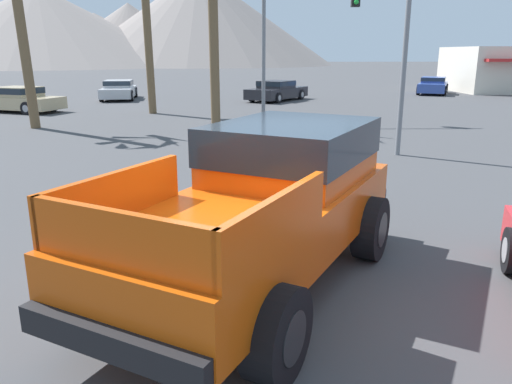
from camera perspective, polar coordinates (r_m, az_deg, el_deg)
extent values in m
plane|color=#424244|center=(6.48, 1.53, -9.87)|extent=(320.00, 320.00, 0.00)
cube|color=#CC4C0C|center=(5.96, 0.22, -3.53)|extent=(4.03, 5.22, 0.66)
cube|color=#CC4C0C|center=(6.64, 4.14, 4.73)|extent=(2.56, 2.73, 0.75)
cube|color=#1E2833|center=(6.62, 4.16, 5.88)|extent=(2.62, 2.79, 0.48)
cube|color=#CC4C0C|center=(5.22, -15.73, -0.37)|extent=(1.02, 1.76, 0.48)
cube|color=#CC4C0C|center=(4.23, 2.52, -3.50)|extent=(1.02, 1.76, 0.48)
cube|color=#CC4C0C|center=(3.97, -15.41, -5.37)|extent=(1.62, 0.94, 0.48)
cube|color=black|center=(8.24, 8.26, 0.21)|extent=(1.69, 1.03, 0.24)
cube|color=black|center=(4.19, -16.41, -16.20)|extent=(1.69, 1.03, 0.24)
cylinder|color=black|center=(7.80, -1.00, -1.89)|extent=(0.71, 0.93, 0.88)
cylinder|color=#232326|center=(7.80, -1.00, -1.89)|extent=(0.54, 0.59, 0.49)
cylinder|color=black|center=(7.12, 12.95, -4.02)|extent=(0.71, 0.93, 0.88)
cylinder|color=#232326|center=(7.12, 12.95, -4.02)|extent=(0.54, 0.59, 0.49)
cylinder|color=black|center=(5.50, -16.61, -10.33)|extent=(0.71, 0.93, 0.88)
cylinder|color=#232326|center=(5.50, -16.61, -10.33)|extent=(0.54, 0.59, 0.49)
cylinder|color=black|center=(4.49, 2.42, -15.87)|extent=(0.71, 0.93, 0.88)
cylinder|color=#232326|center=(4.49, 2.42, -15.87)|extent=(0.54, 0.59, 0.49)
cube|color=#232328|center=(30.70, 2.42, 11.26)|extent=(4.08, 4.83, 0.59)
cube|color=#232328|center=(30.56, 2.32, 12.20)|extent=(2.42, 2.50, 0.42)
cube|color=#1E2833|center=(30.56, 2.33, 12.29)|extent=(2.47, 2.55, 0.25)
cylinder|color=black|center=(32.38, 2.32, 11.21)|extent=(0.52, 0.62, 0.60)
cylinder|color=#9E9EA3|center=(32.38, 2.32, 11.21)|extent=(0.38, 0.40, 0.33)
cylinder|color=black|center=(31.52, 5.16, 11.04)|extent=(0.52, 0.62, 0.60)
cylinder|color=#9E9EA3|center=(31.52, 5.16, 11.04)|extent=(0.38, 0.40, 0.33)
cylinder|color=black|center=(29.97, -0.46, 10.87)|extent=(0.52, 0.62, 0.60)
cylinder|color=#9E9EA3|center=(29.97, -0.46, 10.87)|extent=(0.38, 0.40, 0.33)
cylinder|color=black|center=(29.04, 2.53, 10.70)|extent=(0.52, 0.62, 0.60)
cylinder|color=#9E9EA3|center=(29.04, 2.53, 10.70)|extent=(0.38, 0.40, 0.33)
cube|color=#B7BABF|center=(32.58, -15.39, 10.97)|extent=(2.30, 4.61, 0.55)
cube|color=#B7BABF|center=(32.66, -15.43, 11.85)|extent=(1.79, 2.03, 0.43)
cube|color=#1E2833|center=(32.66, -15.44, 11.94)|extent=(1.83, 2.07, 0.26)
cylinder|color=black|center=(31.13, -14.08, 10.63)|extent=(0.29, 0.67, 0.65)
cylinder|color=#9E9EA3|center=(31.13, -14.08, 10.63)|extent=(0.27, 0.38, 0.36)
cylinder|color=black|center=(31.36, -17.28, 10.43)|extent=(0.29, 0.67, 0.65)
cylinder|color=#9E9EA3|center=(31.36, -17.28, 10.43)|extent=(0.27, 0.38, 0.36)
cylinder|color=black|center=(33.86, -13.61, 11.03)|extent=(0.29, 0.67, 0.65)
cylinder|color=#9E9EA3|center=(33.86, -13.61, 11.03)|extent=(0.27, 0.38, 0.36)
cylinder|color=black|center=(34.07, -16.56, 10.85)|extent=(0.29, 0.67, 0.65)
cylinder|color=#9E9EA3|center=(34.07, -16.56, 10.85)|extent=(0.27, 0.38, 0.36)
cube|color=#334C9E|center=(37.79, 19.56, 11.24)|extent=(3.39, 4.76, 0.59)
cube|color=#334C9E|center=(37.87, 19.63, 11.98)|extent=(2.16, 2.32, 0.39)
cube|color=#1E2833|center=(37.87, 19.64, 12.05)|extent=(2.21, 2.37, 0.23)
cylinder|color=black|center=(36.39, 20.74, 10.76)|extent=(0.46, 0.69, 0.66)
cylinder|color=#9E9EA3|center=(36.39, 20.74, 10.76)|extent=(0.36, 0.42, 0.36)
cylinder|color=black|center=(36.49, 18.06, 11.01)|extent=(0.46, 0.69, 0.66)
cylinder|color=#9E9EA3|center=(36.49, 18.06, 11.01)|extent=(0.36, 0.42, 0.36)
cylinder|color=black|center=(39.13, 20.91, 11.02)|extent=(0.46, 0.69, 0.66)
cylinder|color=#9E9EA3|center=(39.13, 20.91, 11.02)|extent=(0.36, 0.42, 0.36)
cylinder|color=black|center=(39.22, 18.41, 11.25)|extent=(0.46, 0.69, 0.66)
cylinder|color=#9E9EA3|center=(39.22, 18.41, 11.25)|extent=(0.36, 0.42, 0.36)
cube|color=tan|center=(27.33, -25.65, 9.21)|extent=(4.88, 3.29, 0.57)
cube|color=tan|center=(27.21, -25.61, 10.30)|extent=(2.34, 2.14, 0.46)
cube|color=#1E2833|center=(27.20, -25.62, 10.42)|extent=(2.39, 2.19, 0.28)
cylinder|color=black|center=(28.93, -26.42, 9.10)|extent=(0.64, 0.42, 0.60)
cylinder|color=#9E9EA3|center=(28.93, -26.42, 9.10)|extent=(0.39, 0.34, 0.33)
cylinder|color=black|center=(25.75, -24.71, 8.68)|extent=(0.64, 0.42, 0.60)
cylinder|color=#9E9EA3|center=(25.75, -24.71, 8.68)|extent=(0.39, 0.34, 0.33)
cylinder|color=black|center=(26.99, -22.19, 9.21)|extent=(0.64, 0.42, 0.60)
cylinder|color=#9E9EA3|center=(26.99, -22.19, 9.21)|extent=(0.39, 0.34, 0.33)
cylinder|color=slate|center=(21.48, 0.88, 15.90)|extent=(0.16, 0.16, 5.79)
sphere|color=green|center=(21.88, 11.39, 20.52)|extent=(0.20, 0.20, 0.20)
cylinder|color=slate|center=(14.51, 17.06, 19.90)|extent=(0.14, 0.14, 8.06)
cylinder|color=brown|center=(24.24, -12.25, 16.84)|extent=(0.36, 0.78, 6.90)
cylinder|color=brown|center=(19.33, -4.85, 17.07)|extent=(0.36, 0.87, 6.60)
cylinder|color=brown|center=(20.73, -25.21, 16.32)|extent=(0.36, 0.82, 7.11)
cone|color=gray|center=(125.60, -6.45, 19.15)|extent=(63.03, 63.03, 21.43)
cone|color=gray|center=(132.61, -14.27, 17.11)|extent=(43.75, 43.75, 14.53)
cone|color=gray|center=(122.74, -23.39, 16.98)|extent=(66.72, 66.72, 16.56)
cone|color=gray|center=(140.49, -17.86, 16.35)|extent=(50.60, 50.60, 12.62)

